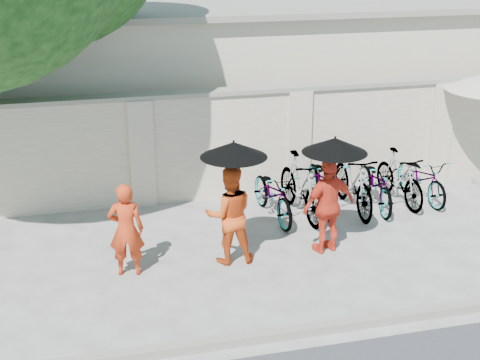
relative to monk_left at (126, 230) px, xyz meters
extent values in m
plane|color=#ACABA9|center=(1.52, -0.47, -0.72)|extent=(80.00, 80.00, 0.00)
cube|color=gray|center=(1.52, -2.17, -0.66)|extent=(40.00, 0.16, 0.12)
cube|color=beige|center=(2.52, 2.73, 0.28)|extent=(20.00, 0.30, 2.00)
cube|color=beige|center=(3.52, 6.53, 0.88)|extent=(14.00, 6.00, 3.20)
imported|color=red|center=(0.00, 0.00, 0.00)|extent=(0.57, 0.42, 1.43)
imported|color=#D24A17|center=(1.56, 0.04, 0.06)|extent=(0.79, 0.63, 1.55)
cylinder|color=black|center=(1.61, -0.04, 0.64)|extent=(0.02, 0.02, 0.96)
cone|color=black|center=(1.61, -0.04, 1.12)|extent=(0.99, 0.99, 0.23)
imported|color=red|center=(3.14, 0.00, 0.06)|extent=(0.98, 0.58, 1.56)
cylinder|color=black|center=(3.16, -0.08, 0.62)|extent=(0.02, 0.02, 0.91)
cone|color=black|center=(3.16, -0.08, 1.08)|extent=(1.00, 1.00, 0.23)
imported|color=#AEAEAE|center=(2.68, 1.46, -0.26)|extent=(0.75, 1.78, 0.91)
imported|color=#AEAEAE|center=(3.18, 1.44, -0.16)|extent=(0.67, 1.90, 1.12)
imported|color=#AEAEAE|center=(3.68, 1.63, -0.22)|extent=(0.85, 1.96, 1.00)
imported|color=#AEAEAE|center=(4.18, 1.43, -0.15)|extent=(0.60, 1.90, 1.13)
imported|color=#AEAEAE|center=(4.67, 1.50, -0.26)|extent=(0.80, 1.81, 0.92)
imported|color=#AEAEAE|center=(5.17, 1.58, -0.22)|extent=(0.59, 1.68, 0.99)
imported|color=#AEAEAE|center=(5.67, 1.63, -0.29)|extent=(0.67, 1.67, 0.86)
camera|label=1|loc=(-0.53, -9.00, 4.10)|focal=50.00mm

